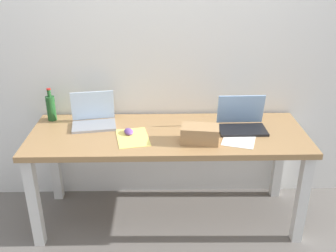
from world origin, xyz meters
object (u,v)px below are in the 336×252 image
at_px(laptop_left, 94,118).
at_px(beer_bottle, 51,107).
at_px(laptop_right, 242,122).
at_px(computer_mouse, 129,132).
at_px(cardboard_box, 200,134).
at_px(desk, 168,144).

bearing_deg(laptop_left, beer_bottle, 163.12).
xyz_separation_m(laptop_left, laptop_right, (1.07, -0.09, -0.00)).
xyz_separation_m(computer_mouse, cardboard_box, (0.48, -0.13, 0.04)).
relative_size(desk, laptop_left, 5.71).
height_order(computer_mouse, cardboard_box, cardboard_box).
distance_m(computer_mouse, cardboard_box, 0.50).
distance_m(desk, laptop_left, 0.58).
bearing_deg(beer_bottle, desk, -15.52).
distance_m(beer_bottle, cardboard_box, 1.14).
bearing_deg(laptop_right, beer_bottle, 172.16).
bearing_deg(computer_mouse, cardboard_box, -32.51).
height_order(laptop_right, computer_mouse, laptop_right).
height_order(desk, laptop_left, laptop_left).
xyz_separation_m(beer_bottle, computer_mouse, (0.59, -0.26, -0.08)).
height_order(laptop_left, laptop_right, laptop_left).
bearing_deg(beer_bottle, computer_mouse, -23.32).
relative_size(laptop_left, cardboard_box, 1.37).
height_order(laptop_left, beer_bottle, beer_bottle).
bearing_deg(cardboard_box, desk, 144.80).
height_order(desk, computer_mouse, computer_mouse).
distance_m(laptop_right, computer_mouse, 0.80).
relative_size(desk, computer_mouse, 19.37).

